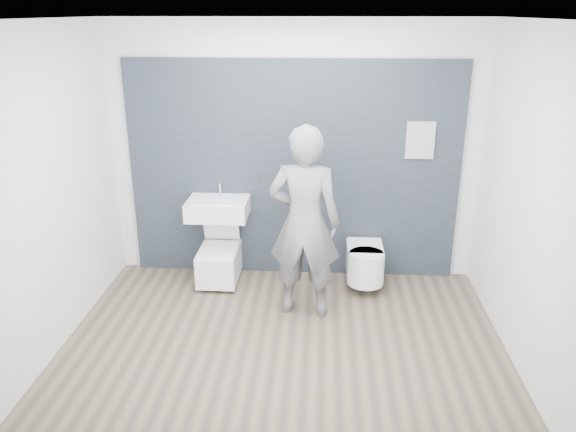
# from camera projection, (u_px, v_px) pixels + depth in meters

# --- Properties ---
(ground) EXTENTS (4.00, 4.00, 0.00)m
(ground) POSITION_uv_depth(u_px,v_px,m) (284.00, 340.00, 5.17)
(ground) COLOR brown
(ground) RESTS_ON ground
(room_shell) EXTENTS (4.00, 4.00, 4.00)m
(room_shell) POSITION_uv_depth(u_px,v_px,m) (283.00, 156.00, 4.57)
(room_shell) COLOR silver
(room_shell) RESTS_ON ground
(tile_wall) EXTENTS (3.60, 0.06, 2.40)m
(tile_wall) POSITION_uv_depth(u_px,v_px,m) (293.00, 271.00, 6.55)
(tile_wall) COLOR black
(tile_wall) RESTS_ON ground
(washbasin) EXTENTS (0.65, 0.49, 0.49)m
(washbasin) POSITION_uv_depth(u_px,v_px,m) (218.00, 208.00, 6.05)
(washbasin) COLOR white
(washbasin) RESTS_ON ground
(toilet_square) EXTENTS (0.42, 0.61, 0.80)m
(toilet_square) POSITION_uv_depth(u_px,v_px,m) (219.00, 261.00, 6.21)
(toilet_square) COLOR white
(toilet_square) RESTS_ON ground
(toilet_rounded) EXTENTS (0.39, 0.66, 0.35)m
(toilet_rounded) POSITION_uv_depth(u_px,v_px,m) (365.00, 263.00, 6.06)
(toilet_rounded) COLOR white
(toilet_rounded) RESTS_ON ground
(info_placard) EXTENTS (0.30, 0.03, 0.39)m
(info_placard) POSITION_uv_depth(u_px,v_px,m) (409.00, 276.00, 6.43)
(info_placard) COLOR white
(info_placard) RESTS_ON ground
(visitor) EXTENTS (0.74, 0.52, 1.91)m
(visitor) POSITION_uv_depth(u_px,v_px,m) (304.00, 223.00, 5.35)
(visitor) COLOR slate
(visitor) RESTS_ON ground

